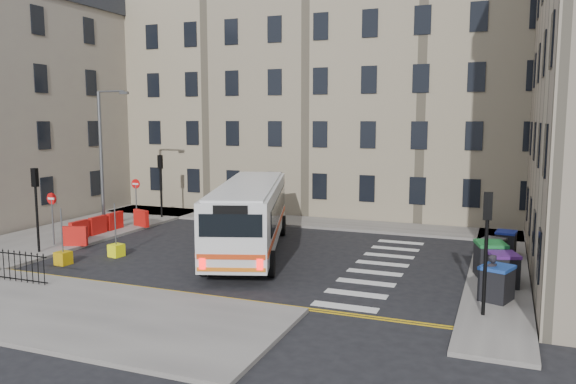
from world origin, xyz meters
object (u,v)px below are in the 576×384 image
Objects in this scene: bus at (249,213)px; wheelie_bin_d at (493,250)px; wheelie_bin_b at (503,269)px; pedestrian at (491,277)px; wheelie_bin_e at (506,243)px; wheelie_bin_c at (490,259)px; wheelie_bin_a at (497,283)px; bollard_yellow at (116,250)px; bollard_chevron at (63,258)px; streetlamp at (101,158)px.

bus reaches higher than wheelie_bin_d.
pedestrian reaches higher than wheelie_bin_b.
wheelie_bin_c is at bearing -90.41° from wheelie_bin_e.
wheelie_bin_a is 17.24m from bollard_yellow.
bollard_chevron is (-18.29, -1.22, -0.69)m from pedestrian.
wheelie_bin_a is 0.90× the size of wheelie_bin_c.
wheelie_bin_a is at bearing 161.53° from pedestrian.
bollard_chevron is at bearing -155.73° from wheelie_bin_a.
wheelie_bin_a reaches higher than bollard_chevron.
wheelie_bin_b is 18.97m from bollard_chevron.
streetlamp reaches higher than bollard_chevron.
wheelie_bin_a is at bearing -2.68° from bollard_yellow.
wheelie_bin_b is at bearing 104.45° from wheelie_bin_a.
wheelie_bin_e is 18.67m from bollard_yellow.
wheelie_bin_e is (22.25, 1.60, -3.61)m from streetlamp.
wheelie_bin_a is 5.55m from wheelie_bin_d.
wheelie_bin_a is 1.11× the size of wheelie_bin_d.
streetlamp is 5.21× the size of wheelie_bin_c.
bollard_chevron is (-18.24, -6.85, -0.42)m from wheelie_bin_d.
streetlamp is at bearing -174.40° from wheelie_bin_a.
pedestrian is (0.05, -5.63, 0.27)m from wheelie_bin_d.
bollard_chevron is (-18.18, -4.43, -0.58)m from wheelie_bin_c.
wheelie_bin_d is at bearing -99.02° from wheelie_bin_e.
wheelie_bin_c reaches higher than wheelie_bin_e.
wheelie_bin_d is 19.49m from bollard_chevron.
streetlamp is 6.37× the size of wheelie_bin_d.
wheelie_bin_d is 5.64m from pedestrian.
wheelie_bin_d is at bearing 15.59° from bollard_yellow.
bollard_yellow is at bearing -141.80° from wheelie_bin_d.
bus is 11.53m from wheelie_bin_d.
wheelie_bin_d is (-0.25, 5.54, -0.07)m from wheelie_bin_a.
streetlamp is 22.09m from wheelie_bin_c.
bollard_yellow is 1.00× the size of bollard_chevron.
bollard_yellow is at bearing -162.47° from wheelie_bin_a.
wheelie_bin_b is 3.63m from wheelie_bin_d.
wheelie_bin_a is 1.95m from wheelie_bin_b.
bus is at bearing -156.82° from wheelie_bin_e.
streetlamp is 22.76m from wheelie_bin_b.
wheelie_bin_c is (11.30, -0.87, -1.07)m from bus.
wheelie_bin_c is at bearing 95.19° from wheelie_bin_b.
wheelie_bin_e is at bearing -2.88° from bus.
streetlamp is at bearing 152.48° from wheelie_bin_b.
bus is 9.86× the size of wheelie_bin_d.
bollard_yellow is at bearing -168.86° from bus.
wheelie_bin_a is 2.35× the size of bollard_chevron.
bollard_chevron is (-18.69, -3.25, -0.51)m from wheelie_bin_b.
bus is 12.41m from wheelie_bin_e.
wheelie_bin_b is at bearing -144.32° from pedestrian.
wheelie_bin_c is 0.93× the size of pedestrian.
wheelie_bin_e is at bearing 20.43° from bollard_yellow.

